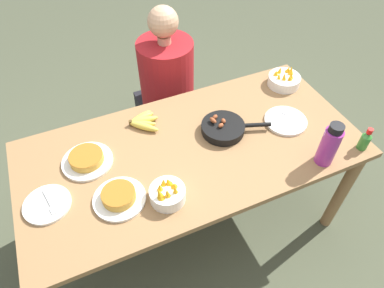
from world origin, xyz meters
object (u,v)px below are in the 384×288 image
at_px(frittata_plate_side, 119,197).
at_px(empty_plate_far_left, 286,121).
at_px(banana_bunch, 142,121).
at_px(hot_sauce_bottle, 365,140).
at_px(water_bottle, 329,145).
at_px(fruit_bowl_mango, 284,80).
at_px(fruit_bowl_citrus, 167,193).
at_px(frittata_plate_center, 87,159).
at_px(empty_plate_near_front, 47,204).
at_px(skillet, 224,128).
at_px(person_figure, 168,100).

height_order(frittata_plate_side, empty_plate_far_left, frittata_plate_side).
height_order(banana_bunch, hot_sauce_bottle, hot_sauce_bottle).
bearing_deg(water_bottle, hot_sauce_bottle, -2.43).
distance_m(banana_bunch, hot_sauce_bottle, 1.21).
distance_m(fruit_bowl_mango, fruit_bowl_citrus, 1.12).
relative_size(frittata_plate_side, empty_plate_far_left, 1.03).
bearing_deg(frittata_plate_center, empty_plate_near_front, -141.08).
relative_size(skillet, empty_plate_far_left, 1.56).
relative_size(water_bottle, person_figure, 0.21).
height_order(empty_plate_near_front, fruit_bowl_mango, fruit_bowl_mango).
xyz_separation_m(frittata_plate_center, frittata_plate_side, (0.09, -0.29, 0.00)).
bearing_deg(frittata_plate_side, empty_plate_far_left, 7.29).
bearing_deg(frittata_plate_side, fruit_bowl_citrus, -22.27).
distance_m(skillet, frittata_plate_side, 0.69).
height_order(banana_bunch, empty_plate_far_left, banana_bunch).
height_order(hot_sauce_bottle, person_figure, person_figure).
bearing_deg(hot_sauce_bottle, person_figure, 121.99).
bearing_deg(empty_plate_far_left, skillet, 168.17).
xyz_separation_m(banana_bunch, hot_sauce_bottle, (1.02, -0.65, 0.04)).
height_order(fruit_bowl_citrus, water_bottle, water_bottle).
relative_size(skillet, frittata_plate_center, 1.45).
bearing_deg(empty_plate_near_front, person_figure, 41.89).
xyz_separation_m(frittata_plate_center, empty_plate_near_front, (-0.23, -0.18, -0.02)).
bearing_deg(water_bottle, frittata_plate_center, 156.69).
bearing_deg(frittata_plate_center, empty_plate_far_left, -8.18).
bearing_deg(frittata_plate_side, banana_bunch, 59.80).
xyz_separation_m(frittata_plate_center, hot_sauce_bottle, (1.37, -0.49, 0.04)).
bearing_deg(empty_plate_near_front, hot_sauce_bottle, -10.97).
bearing_deg(empty_plate_near_front, water_bottle, -12.50).
xyz_separation_m(frittata_plate_side, water_bottle, (1.03, -0.19, 0.10)).
bearing_deg(banana_bunch, empty_plate_near_front, -149.33).
bearing_deg(empty_plate_far_left, frittata_plate_side, -172.71).
height_order(frittata_plate_side, fruit_bowl_citrus, fruit_bowl_citrus).
relative_size(fruit_bowl_mango, fruit_bowl_citrus, 1.19).
relative_size(frittata_plate_side, hot_sauce_bottle, 1.78).
height_order(frittata_plate_center, water_bottle, water_bottle).
bearing_deg(water_bottle, empty_plate_near_front, 167.50).
bearing_deg(water_bottle, person_figure, 112.10).
bearing_deg(frittata_plate_side, fruit_bowl_mango, 19.59).
xyz_separation_m(skillet, fruit_bowl_mango, (0.55, 0.22, 0.01)).
xyz_separation_m(frittata_plate_side, person_figure, (0.58, 0.91, -0.31)).
relative_size(frittata_plate_center, hot_sauce_bottle, 1.86).
bearing_deg(fruit_bowl_citrus, empty_plate_near_front, 159.93).
xyz_separation_m(banana_bunch, skillet, (0.40, -0.24, 0.01)).
relative_size(banana_bunch, skillet, 0.54).
xyz_separation_m(fruit_bowl_mango, water_bottle, (-0.18, -0.62, 0.08)).
xyz_separation_m(empty_plate_far_left, fruit_bowl_citrus, (-0.81, -0.22, 0.04)).
height_order(skillet, fruit_bowl_mango, fruit_bowl_mango).
height_order(frittata_plate_center, empty_plate_near_front, frittata_plate_center).
height_order(banana_bunch, empty_plate_near_front, banana_bunch).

